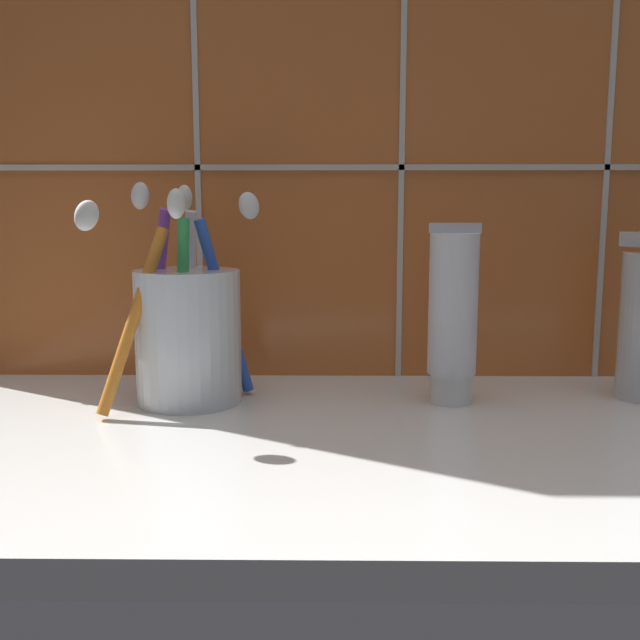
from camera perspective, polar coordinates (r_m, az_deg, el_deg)
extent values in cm
cube|color=silver|center=(50.04, 6.07, -10.13)|extent=(72.50, 35.88, 2.00)
cube|color=#C6662D|center=(66.32, 4.93, 17.75)|extent=(82.50, 1.50, 55.13)
cube|color=beige|center=(64.76, 4.91, 12.08)|extent=(82.50, 0.24, 0.50)
cube|color=beige|center=(66.35, -9.92, 17.65)|extent=(0.50, 0.24, 55.13)
cube|color=beige|center=(65.63, 6.64, 17.82)|extent=(0.50, 0.24, 55.13)
cube|color=beige|center=(69.79, 22.29, 16.70)|extent=(0.50, 0.24, 55.13)
cylinder|color=silver|center=(57.34, -10.49, -1.32)|extent=(8.32, 8.32, 10.56)
cylinder|color=blue|center=(57.63, -7.63, 0.98)|extent=(4.57, 3.49, 14.34)
ellipsoid|color=white|center=(58.16, -5.71, 9.09)|extent=(2.58, 2.32, 2.58)
cylinder|color=white|center=(60.30, -10.32, 1.55)|extent=(2.14, 3.74, 14.87)
ellipsoid|color=white|center=(61.42, -10.80, 9.56)|extent=(1.95, 2.40, 2.48)
cylinder|color=purple|center=(59.17, -12.92, 1.42)|extent=(3.63, 3.43, 15.06)
ellipsoid|color=white|center=(60.27, -14.19, 9.62)|extent=(2.44, 2.39, 2.51)
cylinder|color=orange|center=(54.80, -14.72, 0.01)|extent=(5.18, 5.45, 13.76)
ellipsoid|color=white|center=(52.55, -18.17, 7.95)|extent=(2.60, 2.66, 2.69)
cylinder|color=green|center=(54.76, -10.90, 0.54)|extent=(0.97, 2.90, 14.29)
ellipsoid|color=white|center=(53.11, -11.43, 9.11)|extent=(1.35, 2.01, 2.41)
cylinder|color=white|center=(57.94, 10.41, -5.33)|extent=(3.25, 3.25, 2.42)
cylinder|color=white|center=(56.70, 10.60, 1.27)|extent=(3.82, 3.82, 11.01)
cube|color=silver|center=(56.26, 10.77, 7.24)|extent=(4.01, 0.36, 0.80)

